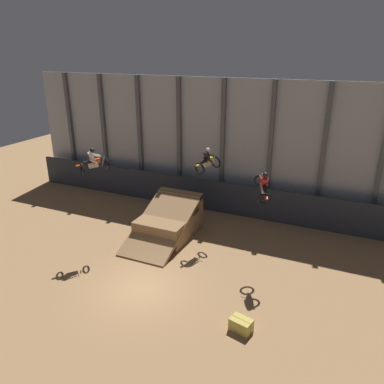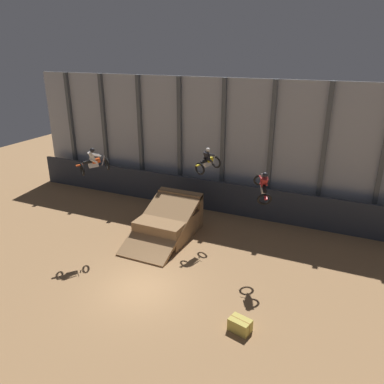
{
  "view_description": "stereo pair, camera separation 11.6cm",
  "coord_description": "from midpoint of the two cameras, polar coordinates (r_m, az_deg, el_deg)",
  "views": [
    {
      "loc": [
        8.54,
        -13.05,
        11.05
      ],
      "look_at": [
        0.2,
        5.59,
        3.16
      ],
      "focal_mm": 35.0,
      "sensor_mm": 36.0,
      "label": 1
    },
    {
      "loc": [
        8.65,
        -13.01,
        11.05
      ],
      "look_at": [
        0.2,
        5.59,
        3.16
      ],
      "focal_mm": 35.0,
      "sensor_mm": 36.0,
      "label": 2
    }
  ],
  "objects": [
    {
      "name": "ground_plane",
      "position": [
        19.12,
        -7.57,
        -14.4
      ],
      "size": [
        60.0,
        60.0,
        0.0
      ],
      "primitive_type": "plane",
      "color": "#9E754C"
    },
    {
      "name": "rider_bike_center_air",
      "position": [
        21.84,
        2.58,
        4.62
      ],
      "size": [
        1.23,
        1.82,
        1.5
      ],
      "rotation": [
        0.07,
        0.0,
        -0.35
      ],
      "color": "black"
    },
    {
      "name": "rider_bike_left_air",
      "position": [
        21.36,
        -14.59,
        4.34
      ],
      "size": [
        1.53,
        1.68,
        1.5
      ],
      "rotation": [
        0.07,
        0.0,
        -0.66
      ],
      "color": "black"
    },
    {
      "name": "lower_barrier",
      "position": [
        26.77,
        3.9,
        -0.68
      ],
      "size": [
        31.36,
        0.2,
        2.28
      ],
      "color": "#2D333D",
      "rests_on": "ground_plane"
    },
    {
      "name": "hay_bale_trackside",
      "position": [
        16.63,
        7.54,
        -19.45
      ],
      "size": [
        1.02,
        0.8,
        0.57
      ],
      "rotation": [
        0.0,
        0.0,
        2.9
      ],
      "color": "#CCB751",
      "rests_on": "ground_plane"
    },
    {
      "name": "rider_bike_right_air",
      "position": [
        18.84,
        10.96,
        0.88
      ],
      "size": [
        1.37,
        1.86,
        1.67
      ],
      "rotation": [
        0.4,
        0.0,
        0.44
      ],
      "color": "black"
    },
    {
      "name": "dirt_ramp",
      "position": [
        23.69,
        -3.29,
        -4.52
      ],
      "size": [
        3.06,
        5.6,
        2.44
      ],
      "color": "#966F48",
      "rests_on": "ground_plane"
    },
    {
      "name": "arena_back_wall",
      "position": [
        26.74,
        4.97,
        7.11
      ],
      "size": [
        32.0,
        0.4,
        9.23
      ],
      "color": "#A3A8B2",
      "rests_on": "ground_plane"
    }
  ]
}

